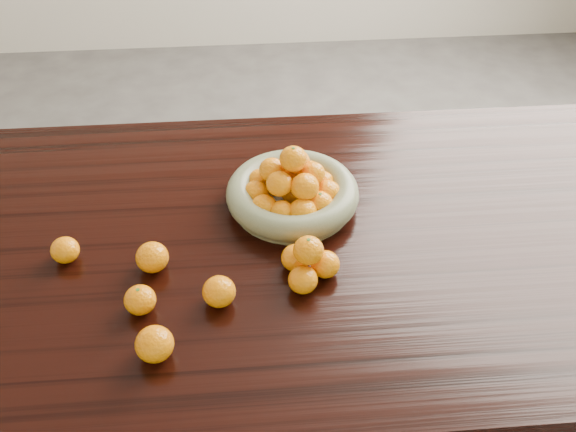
{
  "coord_description": "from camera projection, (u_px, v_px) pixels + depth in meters",
  "views": [
    {
      "loc": [
        -0.04,
        -1.05,
        1.73
      ],
      "look_at": [
        0.04,
        -0.02,
        0.83
      ],
      "focal_mm": 40.0,
      "sensor_mm": 36.0,
      "label": 1
    }
  ],
  "objects": [
    {
      "name": "loose_orange_4",
      "position": [
        152.0,
        257.0,
        1.34
      ],
      "size": [
        0.07,
        0.07,
        0.06
      ],
      "primitive_type": "ellipsoid",
      "color": "#FF9507",
      "rests_on": "dining_table"
    },
    {
      "name": "orange_pyramid",
      "position": [
        308.0,
        263.0,
        1.32
      ],
      "size": [
        0.12,
        0.13,
        0.11
      ],
      "rotation": [
        0.0,
        0.0,
        -0.38
      ],
      "color": "#FF9507",
      "rests_on": "dining_table"
    },
    {
      "name": "loose_orange_0",
      "position": [
        140.0,
        300.0,
        1.26
      ],
      "size": [
        0.06,
        0.06,
        0.06
      ],
      "primitive_type": "ellipsoid",
      "color": "#FF9507",
      "rests_on": "dining_table"
    },
    {
      "name": "fruit_bowl",
      "position": [
        292.0,
        191.0,
        1.49
      ],
      "size": [
        0.31,
        0.31,
        0.16
      ],
      "rotation": [
        0.0,
        0.0,
        -0.39
      ],
      "color": "gray",
      "rests_on": "dining_table"
    },
    {
      "name": "loose_orange_3",
      "position": [
        65.0,
        250.0,
        1.37
      ],
      "size": [
        0.06,
        0.06,
        0.06
      ],
      "primitive_type": "ellipsoid",
      "color": "#FF9507",
      "rests_on": "dining_table"
    },
    {
      "name": "ground",
      "position": [
        273.0,
        420.0,
        1.93
      ],
      "size": [
        5.0,
        5.0,
        0.0
      ],
      "primitive_type": "plane",
      "color": "#62605D",
      "rests_on": "ground"
    },
    {
      "name": "loose_orange_1",
      "position": [
        155.0,
        344.0,
        1.17
      ],
      "size": [
        0.07,
        0.07,
        0.07
      ],
      "primitive_type": "ellipsoid",
      "color": "#FF9507",
      "rests_on": "dining_table"
    },
    {
      "name": "loose_orange_2",
      "position": [
        219.0,
        292.0,
        1.27
      ],
      "size": [
        0.07,
        0.07,
        0.06
      ],
      "primitive_type": "ellipsoid",
      "color": "#FF9507",
      "rests_on": "dining_table"
    },
    {
      "name": "dining_table",
      "position": [
        269.0,
        266.0,
        1.49
      ],
      "size": [
        2.0,
        1.0,
        0.75
      ],
      "color": "black",
      "rests_on": "ground"
    }
  ]
}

